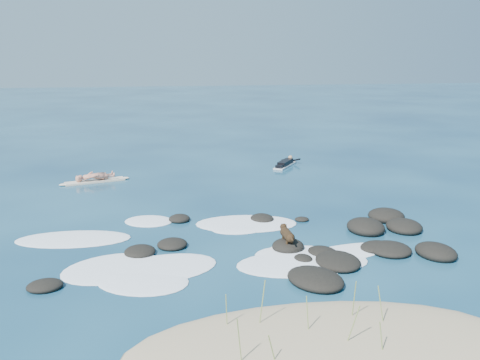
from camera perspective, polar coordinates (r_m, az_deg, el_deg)
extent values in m
plane|color=#0A2642|center=(19.68, 1.51, -5.30)|extent=(160.00, 160.00, 0.00)
ellipsoid|color=#9E8966|center=(12.45, 8.98, -17.47)|extent=(9.00, 4.40, 0.60)
cylinder|color=olive|center=(12.06, 14.85, -16.11)|extent=(0.11, 0.11, 0.77)
cylinder|color=olive|center=(11.35, 3.46, -17.67)|extent=(0.22, 0.12, 0.75)
cylinder|color=olive|center=(12.12, 11.93, -15.05)|extent=(0.26, 0.14, 1.02)
cylinder|color=olive|center=(13.17, 12.06, -12.50)|extent=(0.04, 0.20, 1.07)
cylinder|color=olive|center=(12.44, 7.22, -14.22)|extent=(0.10, 0.08, 0.97)
cylinder|color=olive|center=(11.21, -0.05, -16.95)|extent=(0.15, 0.15, 1.14)
cylinder|color=olive|center=(12.66, -1.45, -13.83)|extent=(0.06, 0.06, 0.87)
cylinder|color=olive|center=(12.66, 2.37, -13.09)|extent=(0.17, 0.10, 1.16)
cylinder|color=olive|center=(13.13, 14.80, -12.91)|extent=(0.18, 0.15, 1.01)
ellipsoid|color=black|center=(17.00, 6.77, -8.34)|extent=(0.67, 0.77, 0.22)
ellipsoid|color=black|center=(15.47, 8.05, -10.43)|extent=(2.08, 2.24, 0.47)
ellipsoid|color=black|center=(20.69, 2.37, -4.12)|extent=(1.08, 1.17, 0.31)
ellipsoid|color=black|center=(18.30, 14.35, -6.96)|extent=(1.46, 1.35, 0.33)
ellipsoid|color=black|center=(20.49, 17.11, -4.78)|extent=(1.50, 1.67, 0.50)
ellipsoid|color=black|center=(15.97, -20.10, -10.56)|extent=(1.13, 1.01, 0.30)
ellipsoid|color=black|center=(17.67, -10.63, -7.51)|extent=(1.18, 1.22, 0.34)
ellipsoid|color=black|center=(20.80, 6.62, -4.20)|extent=(0.59, 0.54, 0.18)
ellipsoid|color=black|center=(17.78, 5.14, -7.06)|extent=(1.37, 1.37, 0.48)
ellipsoid|color=black|center=(20.01, 13.26, -4.91)|extent=(1.35, 1.60, 0.58)
ellipsoid|color=black|center=(16.86, 10.41, -8.53)|extent=(1.39, 1.64, 0.38)
ellipsoid|color=black|center=(17.54, 8.82, -7.63)|extent=(1.26, 1.33, 0.30)
ellipsoid|color=black|center=(18.19, 15.74, -7.14)|extent=(1.45, 1.49, 0.39)
ellipsoid|color=black|center=(18.13, -7.24, -6.82)|extent=(1.38, 1.39, 0.34)
ellipsoid|color=black|center=(20.75, -6.48, -4.13)|extent=(1.10, 1.11, 0.33)
ellipsoid|color=black|center=(21.56, 15.33, -3.71)|extent=(1.85, 1.87, 0.54)
ellipsoid|color=black|center=(18.32, 20.17, -7.22)|extent=(1.51, 1.71, 0.52)
ellipsoid|color=white|center=(17.22, 7.55, -8.23)|extent=(4.08, 3.19, 0.12)
ellipsoid|color=white|center=(16.48, -8.38, -9.30)|extent=(3.89, 2.94, 0.12)
ellipsoid|color=white|center=(16.72, 6.08, -8.88)|extent=(3.80, 2.19, 0.12)
ellipsoid|color=white|center=(16.76, -11.01, -9.00)|extent=(3.66, 1.47, 0.12)
ellipsoid|color=white|center=(16.75, -13.39, -9.14)|extent=(3.68, 3.20, 0.12)
ellipsoid|color=white|center=(15.92, -12.42, -10.34)|extent=(1.44, 1.63, 0.12)
ellipsoid|color=white|center=(19.55, -17.34, -6.04)|extent=(4.10, 2.12, 0.12)
ellipsoid|color=white|center=(20.29, 0.69, -4.67)|extent=(4.08, 2.58, 0.12)
ellipsoid|color=white|center=(17.71, 10.65, -7.72)|extent=(4.17, 2.36, 0.12)
ellipsoid|color=white|center=(15.73, -10.35, -10.54)|extent=(3.28, 2.90, 0.12)
ellipsoid|color=white|center=(20.86, -9.70, -4.35)|extent=(2.22, 1.97, 0.12)
ellipsoid|color=white|center=(19.73, -0.16, -5.22)|extent=(2.05, 1.31, 0.12)
ellipsoid|color=white|center=(17.86, 4.97, -7.34)|extent=(1.10, 0.90, 0.12)
cube|color=beige|center=(27.52, -15.20, -0.12)|extent=(2.93, 1.43, 0.10)
ellipsoid|color=beige|center=(27.83, -12.30, 0.20)|extent=(0.65, 0.49, 0.10)
ellipsoid|color=beige|center=(27.29, -18.16, -0.45)|extent=(0.65, 0.49, 0.10)
imported|color=tan|center=(27.31, -15.33, 1.89)|extent=(0.63, 0.79, 1.88)
cube|color=silver|center=(30.32, 4.85, 1.57)|extent=(1.79, 2.29, 0.09)
ellipsoid|color=silver|center=(31.42, 5.59, 1.99)|extent=(0.53, 0.59, 0.09)
cube|color=black|center=(30.28, 4.85, 1.87)|extent=(1.18, 1.46, 0.24)
sphere|color=tan|center=(31.04, 5.39, 2.40)|extent=(0.35, 0.35, 0.25)
cylinder|color=black|center=(31.32, 4.96, 2.25)|extent=(0.61, 0.21, 0.27)
cylinder|color=black|center=(31.12, 6.02, 2.15)|extent=(0.41, 0.56, 0.27)
cube|color=black|center=(29.54, 4.31, 1.50)|extent=(0.64, 0.70, 0.15)
cylinder|color=black|center=(17.59, 5.09, -5.84)|extent=(0.34, 0.65, 0.31)
sphere|color=black|center=(17.85, 4.82, -5.54)|extent=(0.34, 0.34, 0.32)
sphere|color=black|center=(17.33, 5.37, -6.14)|extent=(0.31, 0.31, 0.29)
sphere|color=black|center=(17.98, 4.65, -5.02)|extent=(0.24, 0.24, 0.23)
cone|color=black|center=(18.11, 4.52, -4.93)|extent=(0.13, 0.15, 0.12)
cone|color=black|center=(17.92, 4.48, -4.76)|extent=(0.11, 0.08, 0.11)
cone|color=black|center=(17.96, 4.85, -4.73)|extent=(0.11, 0.08, 0.11)
cylinder|color=black|center=(17.88, 4.60, -6.63)|extent=(0.08, 0.08, 0.42)
cylinder|color=black|center=(17.92, 5.11, -6.59)|extent=(0.08, 0.08, 0.42)
cylinder|color=black|center=(17.48, 5.02, -7.12)|extent=(0.08, 0.08, 0.42)
cylinder|color=black|center=(17.53, 5.54, -7.07)|extent=(0.08, 0.08, 0.42)
cylinder|color=black|center=(17.19, 5.52, -6.13)|extent=(0.07, 0.30, 0.18)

